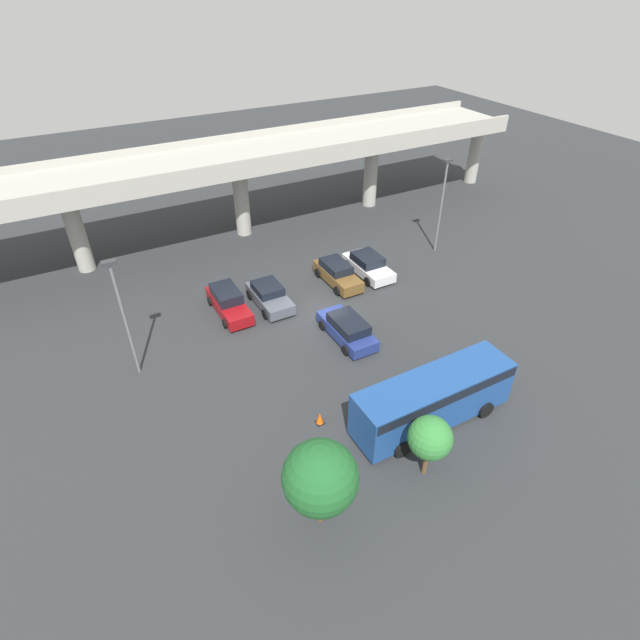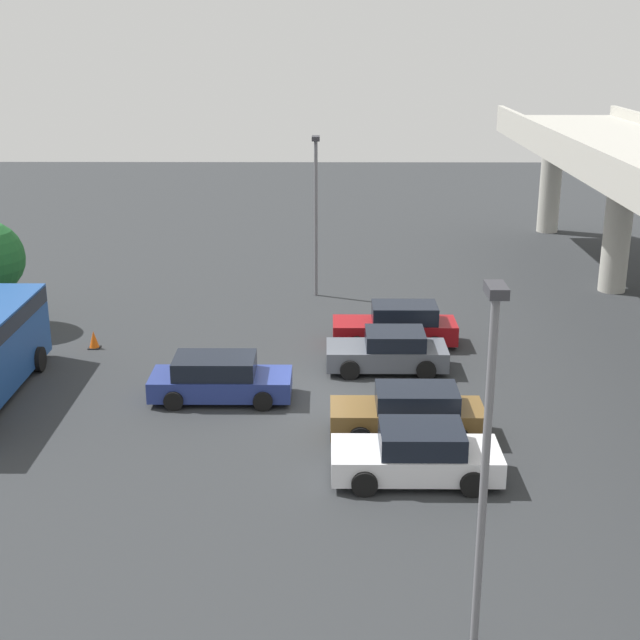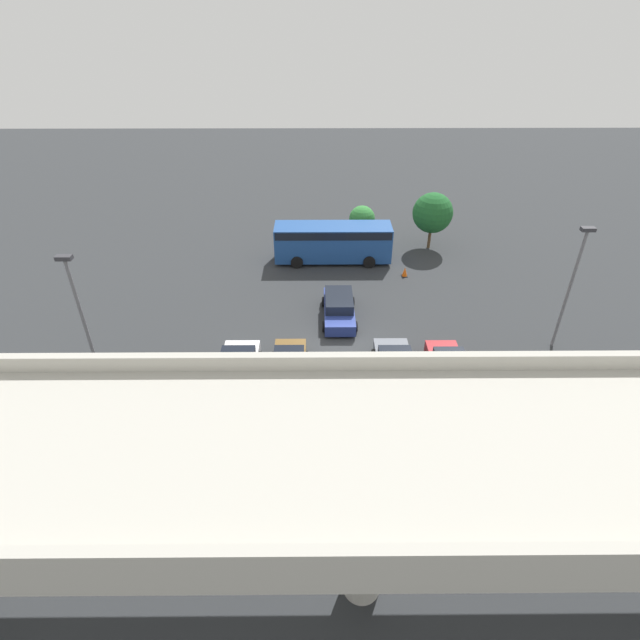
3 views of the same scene
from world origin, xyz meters
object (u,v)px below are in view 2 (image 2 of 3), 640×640
at_px(parked_car_2, 219,379).
at_px(lamp_post_mid_lot, 487,444).
at_px(traffic_cone, 94,340).
at_px(parked_car_0, 397,326).
at_px(lamp_post_near_aisle, 316,203).
at_px(parked_car_3, 409,414).
at_px(parked_car_4, 417,455).
at_px(parked_car_1, 389,351).

distance_m(parked_car_2, lamp_post_mid_lot, 14.60).
distance_m(lamp_post_mid_lot, traffic_cone, 21.61).
bearing_deg(parked_car_0, lamp_post_mid_lot, 90.68).
relative_size(lamp_post_near_aisle, lamp_post_mid_lot, 0.97).
height_order(parked_car_0, lamp_post_mid_lot, lamp_post_mid_lot).
xyz_separation_m(lamp_post_near_aisle, traffic_cone, (7.31, -8.56, -4.02)).
xyz_separation_m(parked_car_3, traffic_cone, (-7.82, -11.56, -0.42)).
relative_size(parked_car_4, traffic_cone, 6.63).
xyz_separation_m(parked_car_3, lamp_post_near_aisle, (-15.13, -3.00, 3.59)).
bearing_deg(parked_car_0, traffic_cone, 2.65).
distance_m(parked_car_1, lamp_post_mid_lot, 15.70).
xyz_separation_m(parked_car_2, lamp_post_near_aisle, (-12.28, 3.09, 3.62)).
bearing_deg(lamp_post_near_aisle, parked_car_2, -14.13).
bearing_deg(traffic_cone, lamp_post_mid_lot, 34.61).
distance_m(parked_car_1, lamp_post_near_aisle, 10.58).
distance_m(parked_car_2, lamp_post_near_aisle, 13.17).
height_order(parked_car_1, parked_car_2, parked_car_2).
relative_size(parked_car_2, lamp_post_mid_lot, 0.62).
distance_m(parked_car_2, traffic_cone, 7.40).
height_order(lamp_post_near_aisle, traffic_cone, lamp_post_near_aisle).
height_order(parked_car_1, lamp_post_near_aisle, lamp_post_near_aisle).
bearing_deg(lamp_post_mid_lot, parked_car_3, -177.14).
xyz_separation_m(parked_car_0, lamp_post_near_aisle, (-6.76, -3.27, 3.58)).
bearing_deg(parked_car_3, parked_car_0, -91.83).
relative_size(parked_car_3, parked_car_4, 1.00).
xyz_separation_m(parked_car_4, lamp_post_mid_lot, (6.95, 0.50, 3.73)).
relative_size(parked_car_1, lamp_post_near_aisle, 0.59).
xyz_separation_m(parked_car_0, parked_car_4, (11.06, -0.28, -0.04)).
bearing_deg(traffic_cone, lamp_post_near_aisle, 130.50).
relative_size(parked_car_3, traffic_cone, 6.63).
height_order(parked_car_0, traffic_cone, parked_car_0).
height_order(parked_car_3, lamp_post_near_aisle, lamp_post_near_aisle).
distance_m(parked_car_4, lamp_post_mid_lot, 7.90).
height_order(parked_car_4, traffic_cone, parked_car_4).
distance_m(parked_car_3, lamp_post_near_aisle, 15.84).
bearing_deg(parked_car_4, lamp_post_near_aisle, -80.49).
bearing_deg(lamp_post_mid_lot, traffic_cone, -145.39).
bearing_deg(parked_car_1, parked_car_0, -100.66).
distance_m(parked_car_3, parked_car_4, 2.69).
bearing_deg(parked_car_1, parked_car_2, 25.14).
bearing_deg(parked_car_4, parked_car_0, -91.47).
bearing_deg(lamp_post_near_aisle, parked_car_1, 16.06).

